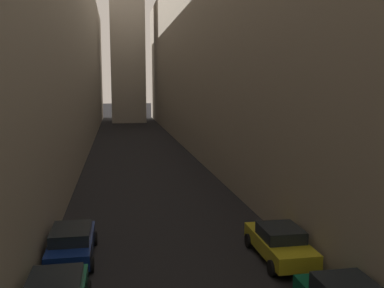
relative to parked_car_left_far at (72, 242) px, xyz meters
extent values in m
plane|color=black|center=(4.40, 25.44, -0.76)|extent=(264.00, 264.00, 0.00)
cube|color=gray|center=(-6.69, 27.44, 10.11)|extent=(11.18, 108.00, 21.74)
cube|color=gray|center=(15.01, 27.44, 10.99)|extent=(10.23, 108.00, 23.50)
cube|color=#9E9384|center=(4.40, 69.46, 21.46)|extent=(6.70, 6.70, 44.44)
cube|color=black|center=(0.00, -5.14, 0.51)|extent=(1.63, 2.25, 0.50)
cube|color=navy|center=(0.00, 0.04, -0.13)|extent=(1.76, 4.38, 0.62)
cube|color=black|center=(0.00, -0.12, 0.43)|extent=(1.62, 2.23, 0.49)
cylinder|color=black|center=(-0.88, 1.53, -0.44)|extent=(0.22, 0.64, 0.64)
cylinder|color=black|center=(0.88, 1.53, -0.44)|extent=(0.22, 0.64, 0.64)
cylinder|color=black|center=(-0.88, -1.45, -0.44)|extent=(0.22, 0.64, 0.64)
cylinder|color=black|center=(0.88, -1.45, -0.44)|extent=(0.22, 0.64, 0.64)
cube|color=#A59919|center=(8.80, -1.54, -0.11)|extent=(1.78, 4.44, 0.65)
cube|color=black|center=(8.80, -1.64, 0.46)|extent=(1.64, 1.91, 0.50)
cylinder|color=black|center=(7.91, -0.03, -0.44)|extent=(0.22, 0.64, 0.64)
cylinder|color=black|center=(9.69, -0.03, -0.44)|extent=(0.22, 0.64, 0.64)
cylinder|color=black|center=(7.91, -3.05, -0.44)|extent=(0.22, 0.64, 0.64)
cylinder|color=black|center=(9.69, -3.05, -0.44)|extent=(0.22, 0.64, 0.64)
camera|label=1|loc=(2.06, -18.17, 6.70)|focal=39.90mm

